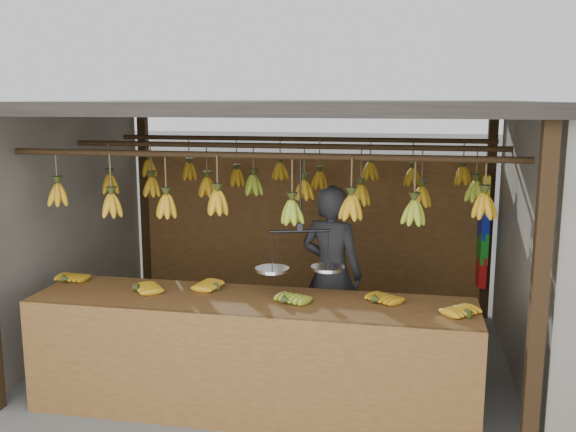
# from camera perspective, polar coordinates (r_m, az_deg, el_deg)

# --- Properties ---
(ground) EXTENTS (80.00, 80.00, 0.00)m
(ground) POSITION_cam_1_polar(r_m,az_deg,el_deg) (6.30, -0.54, -12.20)
(ground) COLOR #5B5B57
(stall) EXTENTS (4.30, 3.30, 2.40)m
(stall) POSITION_cam_1_polar(r_m,az_deg,el_deg) (6.15, 0.05, 6.21)
(stall) COLOR black
(stall) RESTS_ON ground
(counter) EXTENTS (3.49, 0.78, 0.96)m
(counter) POSITION_cam_1_polar(r_m,az_deg,el_deg) (4.93, -3.65, -10.01)
(counter) COLOR brown
(counter) RESTS_ON ground
(hanging_bananas) EXTENTS (3.59, 2.24, 0.39)m
(hanging_bananas) POSITION_cam_1_polar(r_m,az_deg,el_deg) (5.87, -0.59, 2.51)
(hanging_bananas) COLOR #C58B15
(hanging_bananas) RESTS_ON ground
(balance_scale) EXTENTS (0.66, 0.38, 0.88)m
(balance_scale) POSITION_cam_1_polar(r_m,az_deg,el_deg) (4.92, 1.09, -4.13)
(balance_scale) COLOR black
(balance_scale) RESTS_ON ground
(vendor) EXTENTS (0.69, 0.56, 1.65)m
(vendor) POSITION_cam_1_polar(r_m,az_deg,el_deg) (5.98, 3.89, -5.11)
(vendor) COLOR #262628
(vendor) RESTS_ON ground
(bag_bundles) EXTENTS (0.08, 0.26, 1.22)m
(bag_bundles) POSITION_cam_1_polar(r_m,az_deg,el_deg) (7.23, 16.96, -1.47)
(bag_bundles) COLOR yellow
(bag_bundles) RESTS_ON ground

